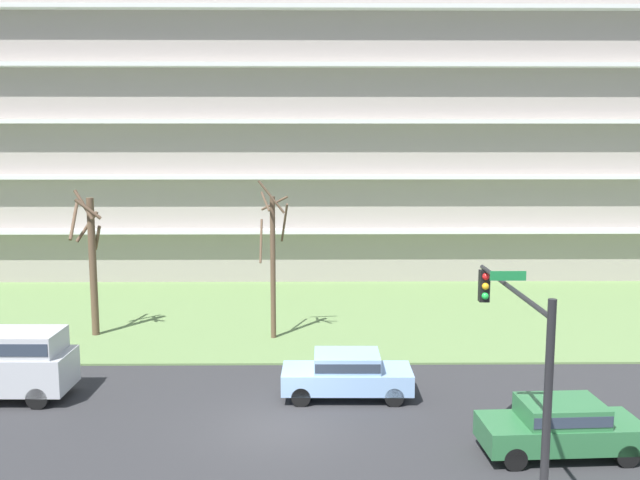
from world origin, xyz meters
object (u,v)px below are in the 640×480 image
tree_left (273,258)px  sedan_green_center_left (560,425)px  traffic_signal_mast (518,347)px  sedan_blue_near_left (347,373)px  tree_far_left (91,258)px

tree_left → sedan_green_center_left: (8.62, -11.63, -2.77)m
sedan_green_center_left → traffic_signal_mast: size_ratio=0.75×
tree_left → sedan_green_center_left: size_ratio=1.57×
sedan_blue_near_left → traffic_signal_mast: bearing=119.1°
tree_far_left → traffic_signal_mast: 20.67m
tree_left → sedan_blue_near_left: size_ratio=1.60×
tree_left → traffic_signal_mast: tree_left is taller
traffic_signal_mast → tree_left: bearing=115.2°
sedan_blue_near_left → traffic_signal_mast: size_ratio=0.74×
tree_far_left → traffic_signal_mast: size_ratio=1.10×
tree_far_left → sedan_green_center_left: size_ratio=1.47×
sedan_blue_near_left → tree_left: bearing=-67.1°
tree_left → tree_far_left: bearing=176.2°
tree_left → sedan_green_center_left: tree_left is taller
sedan_green_center_left → tree_far_left: bearing=140.9°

